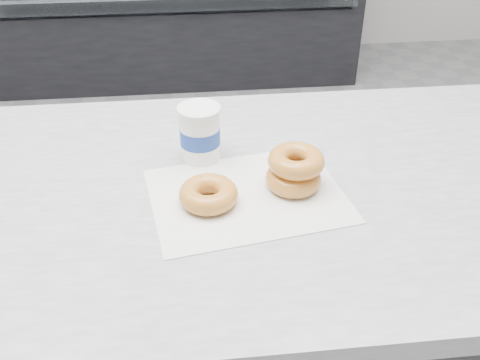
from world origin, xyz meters
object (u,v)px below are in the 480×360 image
object	(u,v)px
donut_stack	(295,170)
coffee_cup	(200,133)
counter	(161,350)
donut_single	(208,194)

from	to	relation	value
donut_stack	coffee_cup	size ratio (longest dim) A/B	1.10
coffee_cup	counter	bearing A→B (deg)	-163.15
coffee_cup	donut_stack	bearing A→B (deg)	-61.02
counter	donut_stack	xyz separation A→B (m)	(0.28, -0.02, 0.49)
counter	donut_stack	size ratio (longest dim) A/B	24.95
donut_stack	coffee_cup	world-z (taller)	coffee_cup
donut_stack	counter	bearing A→B (deg)	176.49
counter	donut_single	world-z (taller)	donut_single
counter	donut_stack	distance (m)	0.56
donut_single	donut_stack	distance (m)	0.16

